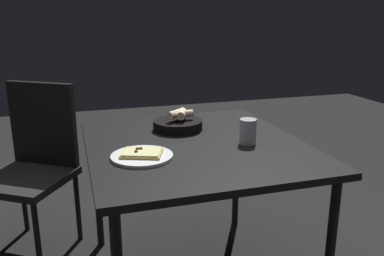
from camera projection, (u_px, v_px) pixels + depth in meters
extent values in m
cube|color=black|center=(195.00, 145.00, 1.89)|extent=(1.09, 0.98, 0.03)
cylinder|color=black|center=(236.00, 172.00, 2.56)|extent=(0.04, 0.04, 0.72)
cylinder|color=black|center=(97.00, 189.00, 2.31)|extent=(0.04, 0.04, 0.72)
cylinder|color=white|center=(142.00, 156.00, 1.68)|extent=(0.26, 0.26, 0.01)
cube|color=tan|center=(142.00, 154.00, 1.67)|extent=(0.17, 0.20, 0.01)
cube|color=beige|center=(142.00, 152.00, 1.67)|extent=(0.16, 0.18, 0.01)
sphere|color=brown|center=(138.00, 149.00, 1.69)|extent=(0.02, 0.02, 0.02)
sphere|color=brown|center=(141.00, 149.00, 1.69)|extent=(0.02, 0.02, 0.02)
sphere|color=brown|center=(136.00, 152.00, 1.66)|extent=(0.02, 0.02, 0.02)
cylinder|color=black|center=(178.00, 125.00, 2.08)|extent=(0.25, 0.25, 0.05)
cylinder|color=beige|center=(182.00, 114.00, 2.06)|extent=(0.12, 0.08, 0.04)
cylinder|color=beige|center=(182.00, 114.00, 2.06)|extent=(0.05, 0.12, 0.04)
cylinder|color=beige|center=(176.00, 114.00, 2.05)|extent=(0.10, 0.11, 0.04)
cylinder|color=#B01814|center=(178.00, 123.00, 2.13)|extent=(0.06, 0.06, 0.03)
cylinder|color=silver|center=(248.00, 131.00, 1.85)|extent=(0.08, 0.08, 0.12)
cylinder|color=#B4921D|center=(248.00, 137.00, 1.86)|extent=(0.07, 0.07, 0.05)
cube|color=black|center=(25.00, 179.00, 2.22)|extent=(0.61, 0.61, 0.04)
cube|color=black|center=(43.00, 124.00, 2.34)|extent=(0.26, 0.37, 0.49)
cylinder|color=black|center=(38.00, 240.00, 2.06)|extent=(0.03, 0.03, 0.43)
cylinder|color=black|center=(24.00, 199.00, 2.51)|extent=(0.03, 0.03, 0.43)
cylinder|color=black|center=(78.00, 207.00, 2.41)|extent=(0.03, 0.03, 0.43)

